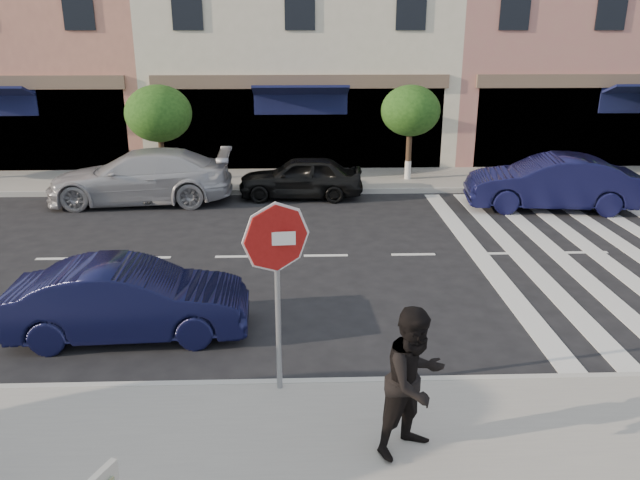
{
  "coord_description": "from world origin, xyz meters",
  "views": [
    {
      "loc": [
        -0.59,
        -9.24,
        4.94
      ],
      "look_at": [
        -0.23,
        1.04,
        1.4
      ],
      "focal_mm": 35.0,
      "sensor_mm": 36.0,
      "label": 1
    }
  ],
  "objects": [
    {
      "name": "stop_sign",
      "position": [
        -0.89,
        -1.67,
        2.1
      ],
      "size": [
        0.95,
        0.13,
        2.7
      ],
      "rotation": [
        0.0,
        0.0,
        0.07
      ],
      "color": "gray",
      "rests_on": "sidewalk_near"
    },
    {
      "name": "street_tree_c",
      "position": [
        3.0,
        10.8,
        2.36
      ],
      "size": [
        1.9,
        1.9,
        3.04
      ],
      "color": "#473323",
      "rests_on": "sidewalk_far"
    },
    {
      "name": "car_far_right",
      "position": [
        6.5,
        7.63,
        0.76
      ],
      "size": [
        4.79,
        2.17,
        1.53
      ],
      "primitive_type": "imported",
      "rotation": [
        0.0,
        0.0,
        -1.69
      ],
      "color": "black",
      "rests_on": "ground"
    },
    {
      "name": "walker",
      "position": [
        0.72,
        -3.03,
        1.07
      ],
      "size": [
        1.13,
        1.08,
        1.83
      ],
      "primitive_type": "imported",
      "rotation": [
        0.0,
        0.0,
        0.62
      ],
      "color": "black",
      "rests_on": "sidewalk_near"
    },
    {
      "name": "building_centre",
      "position": [
        -0.5,
        17.0,
        5.5
      ],
      "size": [
        11.0,
        9.0,
        11.0
      ],
      "primitive_type": "cube",
      "color": "beige",
      "rests_on": "ground"
    },
    {
      "name": "car_far_mid",
      "position": [
        -0.53,
        9.1,
        0.63
      ],
      "size": [
        3.76,
        1.64,
        1.26
      ],
      "primitive_type": "imported",
      "rotation": [
        0.0,
        0.0,
        -1.61
      ],
      "color": "black",
      "rests_on": "ground"
    },
    {
      "name": "car_near_mid",
      "position": [
        -3.43,
        0.3,
        0.64
      ],
      "size": [
        3.97,
        1.56,
        1.29
      ],
      "primitive_type": "imported",
      "rotation": [
        0.0,
        0.0,
        1.62
      ],
      "color": "black",
      "rests_on": "ground"
    },
    {
      "name": "sidewalk_far",
      "position": [
        0.0,
        11.0,
        0.07
      ],
      "size": [
        60.0,
        3.0,
        0.15
      ],
      "primitive_type": "cube",
      "color": "gray",
      "rests_on": "ground"
    },
    {
      "name": "street_tree_wb",
      "position": [
        -5.0,
        10.8,
        2.31
      ],
      "size": [
        2.1,
        2.1,
        3.06
      ],
      "color": "#473323",
      "rests_on": "sidewalk_far"
    },
    {
      "name": "car_far_left",
      "position": [
        -5.22,
        8.74,
        0.77
      ],
      "size": [
        5.39,
        2.39,
        1.54
      ],
      "primitive_type": "imported",
      "rotation": [
        0.0,
        0.0,
        -1.53
      ],
      "color": "#A7A6AC",
      "rests_on": "ground"
    },
    {
      "name": "ground",
      "position": [
        0.0,
        0.0,
        0.0
      ],
      "size": [
        120.0,
        120.0,
        0.0
      ],
      "primitive_type": "plane",
      "color": "black",
      "rests_on": "ground"
    }
  ]
}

